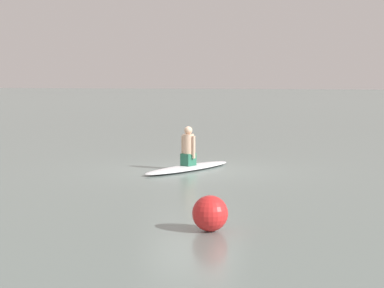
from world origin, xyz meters
TOP-DOWN VIEW (x-y plane):
  - ground_plane at (0.00, 0.00)m, footprint 400.00×400.00m
  - surfboard at (-0.08, -0.17)m, footprint 3.45×1.70m
  - person_paddler at (-0.08, -0.17)m, footprint 0.42×0.47m
  - buoy_marker at (6.46, 2.86)m, footprint 0.58×0.58m

SIDE VIEW (x-z plane):
  - ground_plane at x=0.00m, z-range 0.00..0.00m
  - surfboard at x=-0.08m, z-range 0.00..0.12m
  - buoy_marker at x=6.46m, z-range 0.00..0.58m
  - person_paddler at x=-0.08m, z-range 0.07..1.14m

